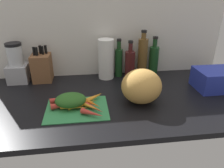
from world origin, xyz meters
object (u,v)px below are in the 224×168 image
(carrot_3, at_px, (94,108))
(carrot_5, at_px, (89,102))
(carrot_10, at_px, (65,105))
(knife_block, at_px, (42,67))
(carrot_8, at_px, (63,99))
(carrot_1, at_px, (91,99))
(carrot_2, at_px, (91,98))
(winter_squash, at_px, (141,86))
(bottle_0, at_px, (119,61))
(carrot_7, at_px, (92,113))
(bottle_3, at_px, (154,60))
(carrot_6, at_px, (83,104))
(carrot_0, at_px, (74,107))
(dish_rack, at_px, (214,79))
(bottle_1, at_px, (130,64))
(bottle_2, at_px, (142,57))
(carrot_9, at_px, (87,105))
(paper_towel_roll, at_px, (106,59))
(cutting_board, at_px, (77,109))
(carrot_4, at_px, (76,101))
(blender_appliance, at_px, (17,66))

(carrot_3, xyz_separation_m, carrot_5, (-0.03, 0.06, 0.01))
(carrot_10, height_order, knife_block, knife_block)
(carrot_3, bearing_deg, carrot_8, 146.94)
(carrot_1, height_order, carrot_2, same)
(winter_squash, xyz_separation_m, knife_block, (-0.60, 0.39, -0.00))
(bottle_0, bearing_deg, knife_block, -179.42)
(carrot_7, bearing_deg, carrot_3, 76.98)
(bottle_3, bearing_deg, carrot_6, -141.56)
(carrot_0, xyz_separation_m, bottle_0, (0.31, 0.44, 0.09))
(carrot_6, xyz_separation_m, carrot_7, (0.04, -0.11, 0.00))
(dish_rack, bearing_deg, carrot_3, -166.92)
(bottle_1, bearing_deg, bottle_2, 12.03)
(carrot_9, distance_m, paper_towel_roll, 0.45)
(carrot_10, xyz_separation_m, bottle_3, (0.61, 0.41, 0.09))
(carrot_5, bearing_deg, dish_rack, 8.59)
(carrot_0, height_order, carrot_7, carrot_7)
(bottle_2, bearing_deg, bottle_3, 8.14)
(carrot_0, relative_size, carrot_3, 1.16)
(bottle_1, bearing_deg, bottle_3, 10.15)
(winter_squash, distance_m, bottle_2, 0.39)
(carrot_3, bearing_deg, winter_squash, 14.68)
(carrot_9, height_order, winter_squash, winter_squash)
(carrot_0, relative_size, knife_block, 0.60)
(carrot_1, height_order, carrot_10, same)
(cutting_board, xyz_separation_m, bottle_3, (0.55, 0.43, 0.11))
(carrot_5, distance_m, dish_rack, 0.81)
(carrot_2, distance_m, carrot_7, 0.16)
(carrot_2, relative_size, bottle_1, 0.62)
(carrot_0, height_order, paper_towel_roll, paper_towel_roll)
(carrot_0, distance_m, carrot_5, 0.09)
(cutting_board, distance_m, paper_towel_roll, 0.48)
(carrot_8, bearing_deg, carrot_5, -19.84)
(carrot_2, bearing_deg, carrot_9, -107.32)
(carrot_0, height_order, carrot_4, carrot_4)
(knife_block, relative_size, bottle_0, 0.88)
(carrot_1, distance_m, bottle_2, 0.54)
(carrot_4, distance_m, knife_block, 0.45)
(cutting_board, bearing_deg, carrot_3, -19.28)
(carrot_2, height_order, carrot_7, same)
(carrot_4, height_order, bottle_0, bottle_0)
(bottle_1, bearing_deg, carrot_8, -144.68)
(carrot_5, bearing_deg, carrot_4, 162.84)
(carrot_10, height_order, bottle_0, bottle_0)
(carrot_9, relative_size, bottle_3, 0.62)
(bottle_2, bearing_deg, blender_appliance, 179.79)
(carrot_9, bearing_deg, bottle_2, 46.05)
(carrot_4, distance_m, carrot_9, 0.08)
(carrot_4, distance_m, paper_towel_roll, 0.43)
(carrot_1, height_order, carrot_8, carrot_8)
(carrot_1, height_order, bottle_2, bottle_2)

